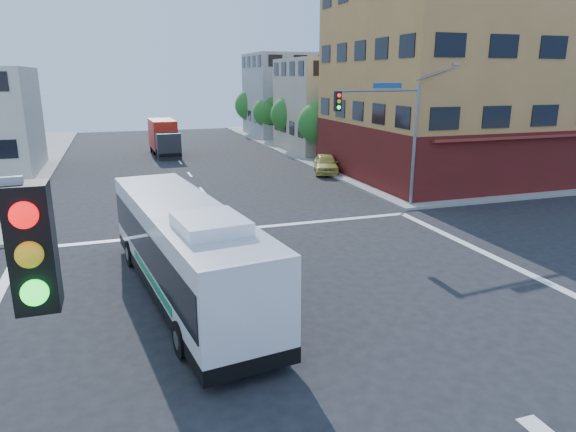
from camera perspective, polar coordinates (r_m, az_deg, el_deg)
name	(u,v)px	position (r m, az deg, el deg)	size (l,w,h in m)	color
ground	(297,310)	(16.99, 1.03, -10.37)	(120.00, 120.00, 0.00)	black
sidewalk_ne	(482,141)	(64.08, 20.71, 7.81)	(50.00, 50.00, 0.15)	gray
corner_building_ne	(468,96)	(41.42, 19.39, 12.44)	(18.10, 15.44, 14.00)	#BD8344
building_east_near	(344,105)	(53.29, 6.25, 12.16)	(12.06, 10.06, 9.00)	tan
building_east_far	(298,95)	(66.25, 1.11, 13.28)	(12.06, 10.06, 10.00)	gray
signal_mast_ne	(390,121)	(28.89, 11.28, 10.30)	(7.91, 1.13, 8.07)	slate
street_tree_a	(320,120)	(45.80, 3.53, 10.57)	(3.60, 3.60, 5.53)	#371F14
street_tree_b	(290,112)	(53.27, 0.27, 11.43)	(3.80, 3.80, 5.79)	#371F14
street_tree_c	(268,110)	(60.91, -2.19, 11.64)	(3.40, 3.40, 5.29)	#371F14
street_tree_d	(251,103)	(68.59, -4.12, 12.37)	(4.00, 4.00, 6.03)	#371F14
transit_bus	(185,248)	(17.67, -11.40, -3.53)	(4.20, 12.30, 3.57)	black
box_truck	(164,138)	(50.89, -13.60, 8.39)	(2.43, 7.38, 3.28)	#24252A
parked_car	(326,164)	(40.27, 4.24, 5.84)	(1.78, 4.43, 1.51)	#CEC257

